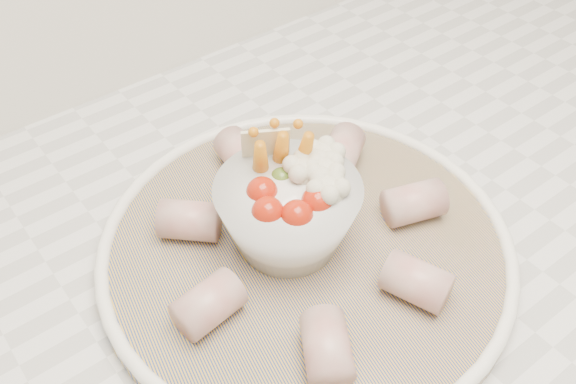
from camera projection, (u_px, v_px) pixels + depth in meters
serving_platter at (306, 247)px, 0.57m from camera, size 0.43×0.43×0.02m
veggie_bowl at (290, 208)px, 0.54m from camera, size 0.12×0.12×0.10m
cured_meat_rolls at (305, 230)px, 0.55m from camera, size 0.26×0.27×0.04m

